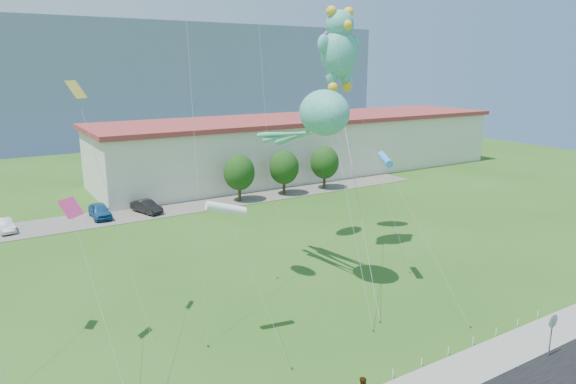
% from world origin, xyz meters
% --- Properties ---
extents(ground, '(160.00, 160.00, 0.00)m').
position_xyz_m(ground, '(0.00, 0.00, 0.00)').
color(ground, '#285016').
rests_on(ground, ground).
extents(parking_strip, '(70.00, 6.00, 0.06)m').
position_xyz_m(parking_strip, '(0.00, 35.00, 0.03)').
color(parking_strip, '#59544C').
rests_on(parking_strip, ground).
extents(hill_ridge, '(160.00, 50.00, 25.00)m').
position_xyz_m(hill_ridge, '(0.00, 120.00, 12.50)').
color(hill_ridge, gray).
rests_on(hill_ridge, ground).
extents(warehouse, '(61.00, 15.00, 8.20)m').
position_xyz_m(warehouse, '(26.00, 44.00, 4.12)').
color(warehouse, beige).
rests_on(warehouse, ground).
extents(stop_sign, '(0.80, 0.07, 2.50)m').
position_xyz_m(stop_sign, '(9.50, -4.21, 1.87)').
color(stop_sign, slate).
rests_on(stop_sign, ground).
extents(rope_fence, '(26.05, 0.05, 0.50)m').
position_xyz_m(rope_fence, '(0.00, -1.30, 0.25)').
color(rope_fence, white).
rests_on(rope_fence, ground).
extents(tree_near, '(3.60, 3.60, 5.47)m').
position_xyz_m(tree_near, '(10.00, 34.00, 3.39)').
color(tree_near, '#3F2B19').
rests_on(tree_near, ground).
extents(tree_mid, '(3.60, 3.60, 5.47)m').
position_xyz_m(tree_mid, '(16.00, 34.00, 3.39)').
color(tree_mid, '#3F2B19').
rests_on(tree_mid, ground).
extents(tree_far, '(3.60, 3.60, 5.47)m').
position_xyz_m(tree_far, '(22.00, 34.00, 3.39)').
color(tree_far, '#3F2B19').
rests_on(tree_far, ground).
extents(parked_car_silver, '(1.75, 3.83, 1.22)m').
position_xyz_m(parked_car_silver, '(-13.92, 35.34, 0.67)').
color(parked_car_silver, silver).
rests_on(parked_car_silver, parking_strip).
extents(parked_car_blue, '(1.78, 4.39, 1.49)m').
position_xyz_m(parked_car_blue, '(-5.28, 35.32, 0.81)').
color(parked_car_blue, navy).
rests_on(parked_car_blue, parking_strip).
extents(parked_car_black, '(2.66, 4.30, 1.34)m').
position_xyz_m(parked_car_black, '(-0.66, 34.67, 0.73)').
color(parked_car_black, black).
rests_on(parked_car_black, parking_strip).
extents(octopus_kite, '(2.95, 12.80, 13.75)m').
position_xyz_m(octopus_kite, '(4.08, 10.30, 11.63)').
color(octopus_kite, teal).
rests_on(octopus_kite, ground).
extents(teddy_bear_kite, '(6.86, 12.42, 19.54)m').
position_xyz_m(teddy_bear_kite, '(9.15, 14.49, 16.58)').
color(teddy_bear_kite, teal).
rests_on(teddy_bear_kite, ground).
extents(small_kite_white, '(1.73, 5.57, 8.21)m').
position_xyz_m(small_kite_white, '(-4.31, 6.35, 7.71)').
color(small_kite_white, white).
rests_on(small_kite_white, ground).
extents(small_kite_cyan, '(0.59, 8.91, 9.50)m').
position_xyz_m(small_kite_cyan, '(8.20, 7.74, 8.98)').
color(small_kite_cyan, '#3592F0').
rests_on(small_kite_cyan, ground).
extents(small_kite_yellow, '(2.26, 8.35, 14.40)m').
position_xyz_m(small_kite_yellow, '(-10.20, 10.67, 12.15)').
color(small_kite_yellow, yellow).
rests_on(small_kite_yellow, ground).
extents(small_kite_pink, '(1.31, 8.54, 8.53)m').
position_xyz_m(small_kite_pink, '(-11.47, 8.78, 7.23)').
color(small_kite_pink, '#D12E6E').
rests_on(small_kite_pink, ground).
extents(small_kite_purple, '(1.80, 10.71, 19.30)m').
position_xyz_m(small_kite_purple, '(11.32, 17.74, 18.12)').
color(small_kite_purple, '#AE30C3').
rests_on(small_kite_purple, ground).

